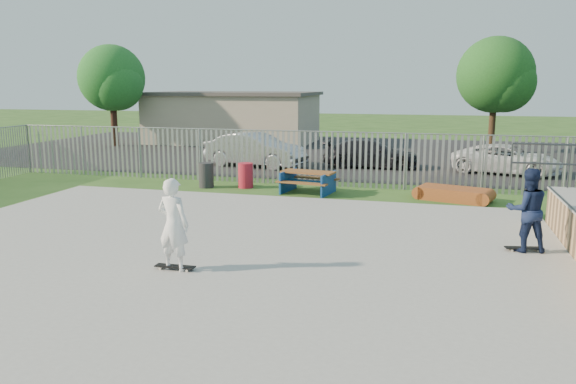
% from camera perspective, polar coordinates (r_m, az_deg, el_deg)
% --- Properties ---
extents(ground, '(120.00, 120.00, 0.00)m').
position_cam_1_polar(ground, '(12.49, -7.75, -6.38)').
color(ground, '#2A511B').
rests_on(ground, ground).
extents(concrete_slab, '(15.00, 12.00, 0.15)m').
position_cam_1_polar(concrete_slab, '(12.47, -7.76, -6.05)').
color(concrete_slab, '#9B9B96').
rests_on(concrete_slab, ground).
extents(fence, '(26.04, 16.02, 2.00)m').
position_cam_1_polar(fence, '(16.23, 1.66, 1.36)').
color(fence, gray).
rests_on(fence, ground).
extents(picnic_table, '(2.01, 1.75, 0.76)m').
position_cam_1_polar(picnic_table, '(19.28, 2.05, 1.04)').
color(picnic_table, brown).
rests_on(picnic_table, ground).
extents(funbox, '(2.25, 1.58, 0.41)m').
position_cam_1_polar(funbox, '(18.85, 16.47, -0.20)').
color(funbox, brown).
rests_on(funbox, ground).
extents(trash_bin_red, '(0.54, 0.54, 0.90)m').
position_cam_1_polar(trash_bin_red, '(20.30, -4.33, 1.69)').
color(trash_bin_red, '#AC1A2B').
rests_on(trash_bin_red, ground).
extents(trash_bin_grey, '(0.54, 0.54, 0.90)m').
position_cam_1_polar(trash_bin_grey, '(20.51, -8.31, 1.70)').
color(trash_bin_grey, '#27272A').
rests_on(trash_bin_grey, ground).
extents(parking_lot, '(40.00, 18.00, 0.02)m').
position_cam_1_polar(parking_lot, '(30.57, 6.03, 3.94)').
color(parking_lot, black).
rests_on(parking_lot, ground).
extents(car_silver, '(4.85, 2.54, 1.52)m').
position_cam_1_polar(car_silver, '(25.38, -3.34, 4.31)').
color(car_silver, '#B7B8BD').
rests_on(car_silver, parking_lot).
extents(car_dark, '(4.35, 1.97, 1.23)m').
position_cam_1_polar(car_dark, '(25.39, 8.40, 3.89)').
color(car_dark, black).
rests_on(car_dark, parking_lot).
extents(car_white, '(4.71, 3.08, 1.21)m').
position_cam_1_polar(car_white, '(25.04, 21.34, 3.12)').
color(car_white, white).
rests_on(car_white, parking_lot).
extents(building, '(10.40, 6.40, 3.20)m').
position_cam_1_polar(building, '(36.33, -5.58, 7.58)').
color(building, '#B5A78B').
rests_on(building, ground).
extents(tree_left, '(3.88, 3.88, 5.99)m').
position_cam_1_polar(tree_left, '(35.33, -17.49, 10.97)').
color(tree_left, '#3E2318').
rests_on(tree_left, ground).
extents(tree_mid, '(4.00, 4.00, 6.17)m').
position_cam_1_polar(tree_mid, '(32.13, 20.32, 11.08)').
color(tree_mid, '#3F2B19').
rests_on(tree_mid, ground).
extents(skateboard_a, '(0.82, 0.36, 0.08)m').
position_cam_1_polar(skateboard_a, '(13.20, 22.84, -5.36)').
color(skateboard_a, black).
rests_on(skateboard_a, concrete_slab).
extents(skateboard_b, '(0.80, 0.22, 0.08)m').
position_cam_1_polar(skateboard_b, '(11.20, -11.40, -7.54)').
color(skateboard_b, black).
rests_on(skateboard_b, concrete_slab).
extents(skater_navy, '(1.00, 0.85, 1.81)m').
position_cam_1_polar(skater_navy, '(13.00, 23.12, -1.69)').
color(skater_navy, '#141F40').
rests_on(skater_navy, concrete_slab).
extents(skater_white, '(0.72, 0.53, 1.81)m').
position_cam_1_polar(skater_white, '(10.96, -11.57, -3.25)').
color(skater_white, white).
rests_on(skater_white, concrete_slab).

